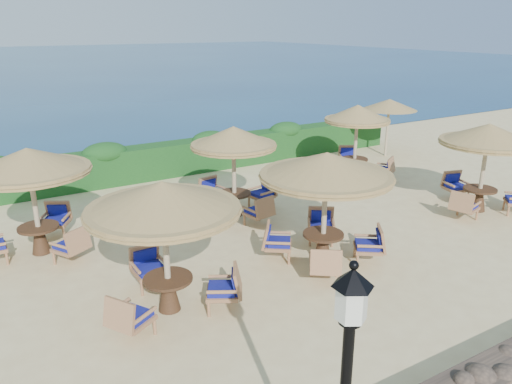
% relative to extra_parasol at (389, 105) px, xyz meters
% --- Properties ---
extents(ground, '(120.00, 120.00, 0.00)m').
position_rel_extra_parasol_xyz_m(ground, '(-7.80, -5.20, -2.17)').
color(ground, beige).
rests_on(ground, ground).
extents(sea, '(160.00, 160.00, 0.00)m').
position_rel_extra_parasol_xyz_m(sea, '(-7.80, 64.80, -2.17)').
color(sea, navy).
rests_on(sea, ground).
extents(hedge, '(18.00, 0.90, 1.20)m').
position_rel_extra_parasol_xyz_m(hedge, '(-7.80, 2.00, -1.57)').
color(hedge, '#143E16').
rests_on(hedge, ground).
extents(extra_parasol, '(2.30, 2.30, 2.41)m').
position_rel_extra_parasol_xyz_m(extra_parasol, '(0.00, 0.00, 0.00)').
color(extra_parasol, tan).
rests_on(extra_parasol, ground).
extents(cafe_set_0, '(2.92, 2.92, 2.65)m').
position_rel_extra_parasol_xyz_m(cafe_set_0, '(-12.43, -6.70, -0.23)').
color(cafe_set_0, tan).
rests_on(cafe_set_0, ground).
extents(cafe_set_1, '(3.07, 3.07, 2.65)m').
position_rel_extra_parasol_xyz_m(cafe_set_1, '(-8.51, -6.54, -0.28)').
color(cafe_set_1, tan).
rests_on(cafe_set_1, ground).
extents(cafe_set_2, '(2.80, 2.80, 2.65)m').
position_rel_extra_parasol_xyz_m(cafe_set_2, '(-2.41, -6.28, -0.28)').
color(cafe_set_2, tan).
rests_on(cafe_set_2, ground).
extents(cafe_set_3, '(2.82, 2.82, 2.65)m').
position_rel_extra_parasol_xyz_m(cafe_set_3, '(-14.18, -2.67, -0.25)').
color(cafe_set_3, tan).
rests_on(cafe_set_3, ground).
extents(cafe_set_4, '(2.88, 2.88, 2.65)m').
position_rel_extra_parasol_xyz_m(cafe_set_4, '(-8.89, -2.87, -0.45)').
color(cafe_set_4, tan).
rests_on(cafe_set_4, ground).
extents(cafe_set_5, '(2.58, 2.77, 2.65)m').
position_rel_extra_parasol_xyz_m(cafe_set_5, '(-3.28, -1.71, -0.39)').
color(cafe_set_5, tan).
rests_on(cafe_set_5, ground).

